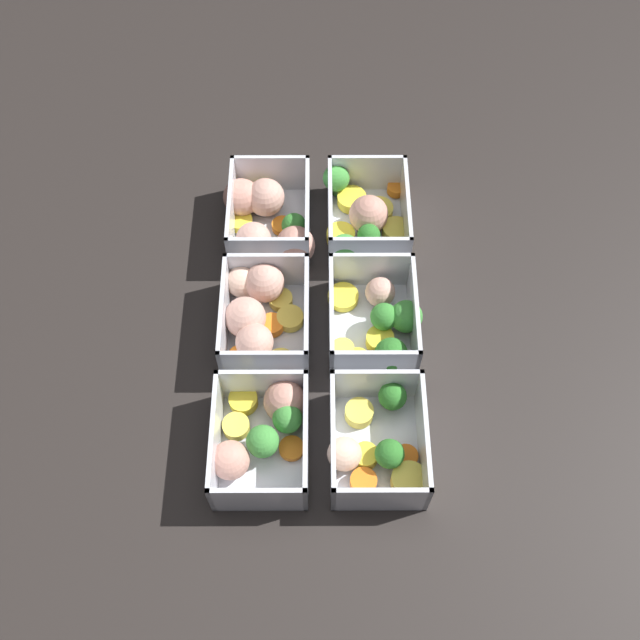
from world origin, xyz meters
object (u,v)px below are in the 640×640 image
at_px(container_far_center, 260,313).
at_px(container_near_center, 380,322).
at_px(container_far_left, 264,433).
at_px(container_near_left, 377,444).
at_px(container_near_right, 364,217).
at_px(container_far_right, 268,218).

bearing_deg(container_far_center, container_near_center, -94.95).
bearing_deg(container_far_left, container_far_center, 3.98).
distance_m(container_near_center, container_far_left, 0.19).
xyz_separation_m(container_far_left, container_far_center, (0.15, 0.01, -0.00)).
height_order(container_near_center, container_far_center, same).
height_order(container_near_left, container_near_right, same).
xyz_separation_m(container_near_right, container_far_center, (-0.15, 0.13, 0.00)).
bearing_deg(container_near_left, container_near_right, 0.81).
distance_m(container_near_left, container_far_center, 0.21).
relative_size(container_near_left, container_near_center, 0.99).
bearing_deg(container_far_right, container_near_left, -157.31).
bearing_deg(container_far_right, container_near_center, -138.46).
bearing_deg(container_near_center, container_far_center, 85.05).
bearing_deg(container_near_right, container_far_center, 138.20).
xyz_separation_m(container_near_center, container_far_left, (-0.14, 0.13, 0.00)).
height_order(container_near_left, container_far_right, same).
bearing_deg(container_far_left, container_near_left, -95.69).
xyz_separation_m(container_near_left, container_far_right, (0.31, 0.13, 0.00)).
relative_size(container_near_right, container_far_left, 1.00).
xyz_separation_m(container_near_right, container_far_right, (-0.00, 0.13, 0.00)).
distance_m(container_near_left, container_near_right, 0.31).
bearing_deg(container_far_right, container_near_right, -88.87).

